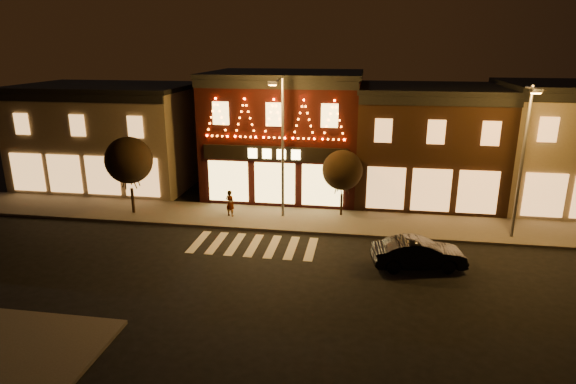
# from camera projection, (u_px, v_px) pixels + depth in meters

# --- Properties ---
(ground) EXTENTS (120.00, 120.00, 0.00)m
(ground) POSITION_uv_depth(u_px,v_px,m) (233.00, 281.00, 21.58)
(ground) COLOR black
(ground) RESTS_ON ground
(sidewalk_far) EXTENTS (44.00, 4.00, 0.15)m
(sidewalk_far) POSITION_uv_depth(u_px,v_px,m) (302.00, 220.00, 28.80)
(sidewalk_far) COLOR #47423D
(sidewalk_far) RESTS_ON ground
(building_left) EXTENTS (12.20, 8.28, 7.30)m
(building_left) POSITION_uv_depth(u_px,v_px,m) (111.00, 135.00, 35.71)
(building_left) COLOR #786856
(building_left) RESTS_ON ground
(building_pulp) EXTENTS (10.20, 8.34, 8.30)m
(building_pulp) POSITION_uv_depth(u_px,v_px,m) (285.00, 133.00, 33.56)
(building_pulp) COLOR black
(building_pulp) RESTS_ON ground
(building_right_a) EXTENTS (9.20, 8.28, 7.50)m
(building_right_a) POSITION_uv_depth(u_px,v_px,m) (427.00, 143.00, 32.24)
(building_right_a) COLOR #371F13
(building_right_a) RESTS_ON ground
(building_right_b) EXTENTS (9.20, 8.28, 7.80)m
(building_right_b) POSITION_uv_depth(u_px,v_px,m) (573.00, 145.00, 30.82)
(building_right_b) COLOR #786856
(building_right_b) RESTS_ON ground
(streetlamp_mid) EXTENTS (0.61, 1.86, 8.10)m
(streetlamp_mid) POSITION_uv_depth(u_px,v_px,m) (281.00, 138.00, 27.69)
(streetlamp_mid) COLOR #59595E
(streetlamp_mid) RESTS_ON sidewalk_far
(streetlamp_right) EXTENTS (0.66, 1.83, 7.99)m
(streetlamp_right) POSITION_uv_depth(u_px,v_px,m) (524.00, 152.00, 24.58)
(streetlamp_right) COLOR #59595E
(streetlamp_right) RESTS_ON sidewalk_far
(tree_left) EXTENTS (2.80, 2.80, 4.69)m
(tree_left) POSITION_uv_depth(u_px,v_px,m) (129.00, 160.00, 28.93)
(tree_left) COLOR black
(tree_left) RESTS_ON sidewalk_far
(tree_right) EXTENTS (2.38, 2.38, 3.98)m
(tree_right) POSITION_uv_depth(u_px,v_px,m) (342.00, 170.00, 28.65)
(tree_right) COLOR black
(tree_right) RESTS_ON sidewalk_far
(dark_sedan) EXTENTS (4.47, 2.20, 1.41)m
(dark_sedan) POSITION_uv_depth(u_px,v_px,m) (418.00, 254.00, 22.65)
(dark_sedan) COLOR black
(dark_sedan) RESTS_ON ground
(pedestrian) EXTENTS (0.68, 0.57, 1.60)m
(pedestrian) POSITION_uv_depth(u_px,v_px,m) (230.00, 203.00, 29.03)
(pedestrian) COLOR gray
(pedestrian) RESTS_ON sidewalk_far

